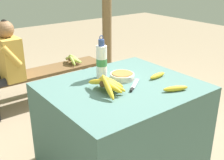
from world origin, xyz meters
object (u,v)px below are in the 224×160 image
Objects in this scene: serving_bowl at (122,76)px; loose_banana_side at (157,76)px; water_bottle at (102,61)px; seated_vendor at (5,62)px; knife at (133,87)px; banana_bunch_ripe at (107,83)px; wooden_bench at (35,77)px; banana_bunch_green at (73,59)px; loose_banana_front at (176,89)px.

serving_bowl reaches higher than loose_banana_side.
seated_vendor is (-0.39, 1.21, -0.25)m from water_bottle.
banana_bunch_ripe is at bearing 126.43° from knife.
seated_vendor is at bearing 107.87° from water_bottle.
banana_bunch_green is (0.50, -0.00, 0.12)m from wooden_bench.
banana_bunch_ripe is 1.75× the size of serving_bowl.
banana_bunch_ripe is at bearing -110.73° from banana_bunch_green.
loose_banana_front is at bearing -95.56° from banana_bunch_green.
banana_bunch_ripe is at bearing -92.32° from wooden_bench.
banana_bunch_ripe is 0.27m from serving_bowl.
knife is 1.60m from wooden_bench.
banana_bunch_green is at bearing 76.56° from serving_bowl.
knife is 1.59m from seated_vendor.
banana_bunch_ripe is 0.99× the size of water_bottle.
wooden_bench is 0.52m from banana_bunch_green.
knife reaches higher than wooden_bench.
seated_vendor is at bearing 110.59° from serving_bowl.
banana_bunch_green is (0.56, 1.49, -0.31)m from banana_bunch_ripe.
loose_banana_front is (0.15, -0.41, -0.01)m from serving_bowl.
water_bottle is 0.60m from loose_banana_front.
seated_vendor is at bearing -177.77° from banana_bunch_green.
water_bottle is 0.34m from knife.
wooden_bench is at bearing 97.43° from serving_bowl.
knife is at bearing -103.49° from banana_bunch_green.
water_bottle is 1.29m from seated_vendor.
water_bottle is at bearing 62.59° from banana_bunch_ripe.
loose_banana_side is at bearing -74.70° from wooden_bench.
wooden_bench is (-0.33, 1.78, -0.38)m from loose_banana_front.
banana_bunch_ripe reaches higher than knife.
loose_banana_front reaches higher than banana_bunch_green.
knife is at bearing -103.86° from serving_bowl.
wooden_bench is 5.70× the size of banana_bunch_green.
banana_bunch_green is (0.44, 1.24, -0.38)m from water_bottle.
seated_vendor is at bearing -174.00° from wooden_bench.
banana_bunch_ripe is at bearing 97.93° from seated_vendor.
loose_banana_side is at bearing -3.11° from banana_bunch_ripe.
banana_bunch_ripe reaches higher than wooden_bench.
water_bottle reaches higher than seated_vendor.
banana_bunch_green is (0.37, 1.55, -0.25)m from knife.
water_bottle reaches higher than serving_bowl.
knife is at bearing -85.14° from wooden_bench.
water_bottle is 1.37m from banana_bunch_green.
banana_bunch_ripe is 0.49m from loose_banana_front.
banana_bunch_ripe reaches higher than loose_banana_side.
serving_bowl is 0.19m from knife.
wooden_bench is at bearing 100.54° from loose_banana_front.
seated_vendor is 3.45× the size of banana_bunch_green.
loose_banana_side is at bearing 114.18° from seated_vendor.
water_bottle is 0.46m from loose_banana_side.
serving_bowl is 0.19× the size of seated_vendor.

